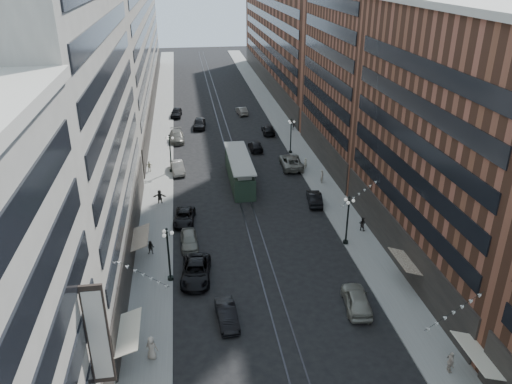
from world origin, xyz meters
TOP-DOWN VIEW (x-y plane):
  - ground at (0.00, 60.00)m, footprint 220.00×220.00m
  - sidewalk_west at (-11.00, 70.00)m, footprint 4.00×180.00m
  - sidewalk_east at (11.00, 70.00)m, footprint 4.00×180.00m
  - rail_west at (-0.70, 70.00)m, footprint 0.12×180.00m
  - rail_east at (0.70, 70.00)m, footprint 0.12×180.00m
  - building_west_mid at (-17.00, 33.00)m, footprint 8.00×36.00m
  - building_west_far at (-17.00, 96.00)m, footprint 8.00×90.00m
  - building_east_mid at (17.00, 28.00)m, footprint 8.00×30.00m
  - building_east_tower at (17.00, 56.00)m, footprint 8.00×26.00m
  - building_east_far at (17.00, 105.00)m, footprint 8.00×72.00m
  - lamppost_sw_far at (-9.20, 28.00)m, footprint 1.03×1.14m
  - lamppost_sw_mid at (-9.20, 55.00)m, footprint 1.03×1.14m
  - lamppost_se_far at (9.20, 32.00)m, footprint 1.03×1.14m
  - lamppost_se_mid at (9.20, 60.00)m, footprint 1.03×1.14m
  - streetcar at (0.00, 50.17)m, footprint 2.90×13.09m
  - car_2 at (-6.80, 28.00)m, footprint 3.25×6.09m
  - car_4 at (6.80, 21.53)m, footprint 2.72×5.35m
  - car_5 at (-4.50, 21.34)m, footprint 1.86×4.54m
  - pedestrian_1 at (-10.50, 17.83)m, footprint 1.07×0.80m
  - pedestrian_2 at (-11.18, 32.87)m, footprint 0.79×0.51m
  - pedestrian_4 at (11.00, 13.19)m, footprint 0.59×1.08m
  - car_7 at (-7.68, 39.56)m, footprint 2.82×5.15m
  - car_8 at (-8.40, 68.65)m, footprint 2.56×5.82m
  - car_9 at (-8.40, 83.37)m, footprint 2.43×5.03m
  - car_10 at (8.40, 42.07)m, footprint 2.20×4.78m
  - car_11 at (8.08, 54.37)m, footprint 3.24×6.49m
  - car_12 at (7.46, 70.46)m, footprint 2.25×5.09m
  - car_13 at (-4.29, 75.42)m, footprint 2.60×5.38m
  - car_14 at (4.38, 83.12)m, footprint 2.11×4.65m
  - pedestrian_5 at (-10.59, 44.83)m, footprint 1.64×0.56m
  - pedestrian_6 at (-12.31, 55.46)m, footprint 0.92×0.43m
  - pedestrian_7 at (11.86, 34.46)m, footprint 0.88×0.82m
  - pedestrian_8 at (9.94, 53.26)m, footprint 0.69×0.60m
  - pedestrian_9 at (12.19, 71.41)m, footprint 1.11×0.75m
  - car_extra_0 at (-7.27, 34.08)m, footprint 1.94×4.52m
  - car_extra_1 at (-8.36, 54.84)m, footprint 2.28×4.90m
  - car_extra_2 at (4.03, 62.41)m, footprint 1.97×4.81m
  - pedestrian_extra_0 at (11.00, 47.95)m, footprint 0.67×0.79m

SIDE VIEW (x-z plane):
  - ground at x=0.00m, z-range 0.00..0.00m
  - rail_west at x=-0.70m, z-range 0.00..0.02m
  - rail_east at x=0.70m, z-range 0.00..0.02m
  - sidewalk_west at x=-11.00m, z-range 0.00..0.15m
  - sidewalk_east at x=11.00m, z-range 0.00..0.15m
  - car_7 at x=-7.68m, z-range 0.00..1.37m
  - car_extra_2 at x=4.03m, z-range 0.00..1.39m
  - car_12 at x=7.46m, z-range 0.00..1.45m
  - car_5 at x=-4.50m, z-range 0.00..1.46m
  - car_14 at x=4.38m, z-range 0.00..1.48m
  - car_10 at x=8.40m, z-range 0.00..1.52m
  - car_extra_0 at x=-7.27m, z-range 0.00..1.52m
  - car_extra_1 at x=-8.36m, z-range 0.00..1.56m
  - car_2 at x=-6.80m, z-range 0.00..1.63m
  - car_9 at x=-8.40m, z-range 0.00..1.66m
  - car_8 at x=-8.40m, z-range 0.00..1.66m
  - car_4 at x=6.80m, z-range 0.00..1.75m
  - car_11 at x=8.08m, z-range 0.00..1.76m
  - car_13 at x=-4.29m, z-range 0.00..1.77m
  - pedestrian_2 at x=-11.18m, z-range 0.15..1.66m
  - pedestrian_6 at x=-12.31m, z-range 0.15..1.71m
  - pedestrian_9 at x=12.19m, z-range 0.15..1.75m
  - pedestrian_7 at x=11.86m, z-range 0.15..1.75m
  - pedestrian_8 at x=9.94m, z-range 0.15..1.76m
  - pedestrian_5 at x=-10.59m, z-range 0.15..1.89m
  - pedestrian_4 at x=11.00m, z-range 0.15..1.92m
  - pedestrian_extra_0 at x=11.00m, z-range 0.15..1.98m
  - pedestrian_1 at x=-10.50m, z-range 0.15..2.10m
  - streetcar at x=0.00m, z-range -0.14..3.48m
  - lamppost_sw_far at x=-9.20m, z-range 0.34..5.86m
  - lamppost_sw_mid at x=-9.20m, z-range 0.34..5.86m
  - lamppost_se_far at x=9.20m, z-range 0.34..5.86m
  - lamppost_se_mid at x=9.20m, z-range 0.34..5.86m
  - building_east_mid at x=17.00m, z-range 0.00..24.00m
  - building_east_far at x=17.00m, z-range 0.00..24.00m
  - building_west_far at x=-17.00m, z-range 0.00..26.00m
  - building_west_mid at x=-17.00m, z-range 0.00..28.00m
  - building_east_tower at x=17.00m, z-range 0.00..42.00m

